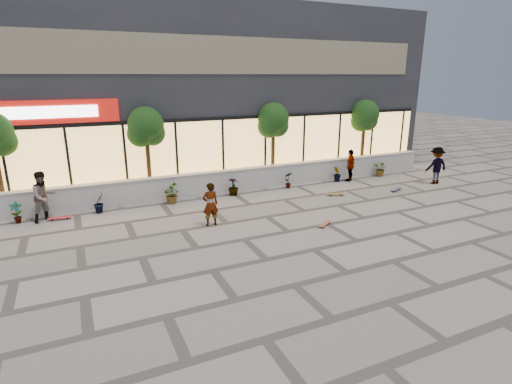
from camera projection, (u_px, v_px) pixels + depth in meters
name	position (u px, v px, depth m)	size (l,w,h in m)	color
ground	(314.00, 250.00, 12.26)	(80.00, 80.00, 0.00)	#A3988D
planter_wall	(231.00, 181.00, 18.21)	(22.00, 0.42, 1.04)	silver
retail_building	(193.00, 92.00, 21.94)	(24.00, 9.17, 8.50)	#26272B
shrub_a	(16.00, 213.00, 14.34)	(0.43, 0.29, 0.81)	#143410
shrub_b	(99.00, 203.00, 15.47)	(0.45, 0.36, 0.81)	#143410
shrub_c	(171.00, 194.00, 16.60)	(0.73, 0.63, 0.81)	#143410
shrub_d	(233.00, 186.00, 17.72)	(0.45, 0.45, 0.81)	#143410
shrub_e	(288.00, 180.00, 18.85)	(0.43, 0.29, 0.81)	#143410
shrub_f	(337.00, 174.00, 19.98)	(0.45, 0.36, 0.81)	#143410
shrub_g	(381.00, 169.00, 21.11)	(0.73, 0.63, 0.81)	#143410
tree_midwest	(146.00, 129.00, 16.72)	(1.60, 1.50, 3.92)	#402C17
tree_mideast	(273.00, 122.00, 19.13)	(1.60, 1.50, 3.92)	#402C17
tree_east	(365.00, 117.00, 21.35)	(1.60, 1.50, 3.92)	#402C17
skater_center	(210.00, 204.00, 14.04)	(0.57, 0.38, 1.58)	white
skater_left	(44.00, 197.00, 14.45)	(0.91, 0.71, 1.86)	#998D62
skater_right_near	(350.00, 165.00, 20.00)	(0.95, 0.39, 1.62)	white
skater_right_far	(436.00, 166.00, 19.50)	(1.17, 0.67, 1.82)	maroon
skateboard_center	(325.00, 224.00, 14.20)	(0.73, 0.54, 0.09)	#9B4C33
skateboard_left	(60.00, 218.00, 14.77)	(0.83, 0.27, 0.10)	red
skateboard_right_near	(335.00, 194.00, 17.73)	(0.81, 0.49, 0.10)	brown
skateboard_right_far	(396.00, 189.00, 18.49)	(0.83, 0.48, 0.10)	#524178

